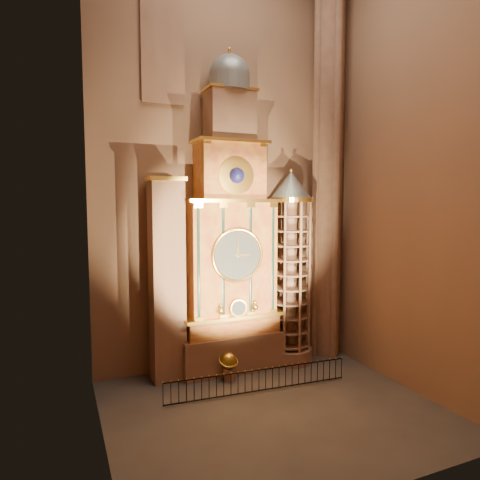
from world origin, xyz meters
name	(u,v)px	position (x,y,z in m)	size (l,w,h in m)	color
floor	(273,409)	(0.00, 0.00, 0.00)	(14.00, 14.00, 0.00)	#383330
wall_back	(223,165)	(0.00, 6.00, 11.00)	(22.00, 22.00, 0.00)	#90674E
wall_left	(96,144)	(-7.00, 0.00, 11.00)	(22.00, 22.00, 0.00)	#90674E
wall_right	(405,159)	(7.00, 0.00, 11.00)	(22.00, 22.00, 0.00)	#90674E
astronomical_clock	(230,246)	(0.00, 4.96, 6.68)	(5.60, 2.41, 16.70)	#8C634C
portrait_tower	(167,279)	(-3.40, 4.98, 5.15)	(1.80, 1.60, 10.20)	#8C634C
stair_turret	(290,269)	(3.50, 4.70, 5.27)	(2.50, 2.50, 10.80)	#8C634C
gothic_pier	(328,167)	(6.10, 5.00, 11.00)	(2.04, 2.04, 22.00)	#8C634C
stained_glass_window	(163,50)	(-3.20, 5.92, 16.50)	(2.20, 0.14, 5.20)	navy
celestial_globe	(228,364)	(-0.65, 3.60, 0.86)	(1.02, 0.97, 1.43)	#8C634C
iron_railing	(259,381)	(0.16, 1.74, 0.58)	(9.02, 0.65, 1.06)	black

